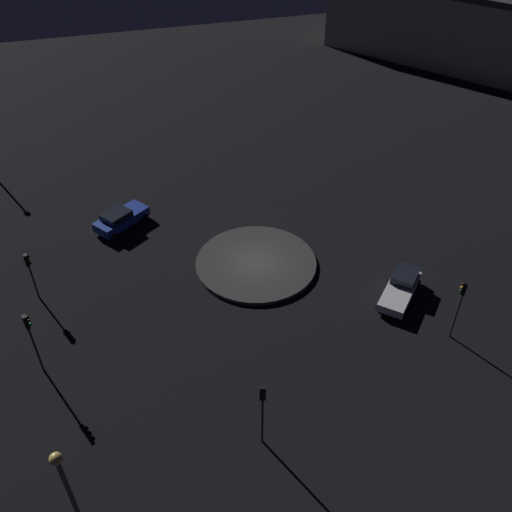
# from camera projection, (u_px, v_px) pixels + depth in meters

# --- Properties ---
(ground_plane) EXTENTS (116.55, 116.55, 0.00)m
(ground_plane) POSITION_uv_depth(u_px,v_px,m) (256.00, 264.00, 40.01)
(ground_plane) COLOR black
(roundabout_island) EXTENTS (8.73, 8.73, 0.30)m
(roundabout_island) POSITION_uv_depth(u_px,v_px,m) (256.00, 263.00, 39.92)
(roundabout_island) COLOR #383838
(roundabout_island) RESTS_ON ground_plane
(car_blue) EXTENTS (4.00, 4.61, 1.51)m
(car_blue) POSITION_uv_depth(u_px,v_px,m) (121.00, 218.00, 43.20)
(car_blue) COLOR #1E38A5
(car_blue) RESTS_ON ground_plane
(car_white) EXTENTS (4.42, 4.44, 1.42)m
(car_white) POSITION_uv_depth(u_px,v_px,m) (401.00, 288.00, 36.97)
(car_white) COLOR white
(car_white) RESTS_ON ground_plane
(traffic_light_south) EXTENTS (0.31, 0.36, 3.73)m
(traffic_light_south) POSITION_uv_depth(u_px,v_px,m) (30.00, 268.00, 35.59)
(traffic_light_south) COLOR #2D2D2D
(traffic_light_south) RESTS_ON ground_plane
(traffic_light_south_near) EXTENTS (0.36, 0.39, 4.44)m
(traffic_light_south_near) POSITION_uv_depth(u_px,v_px,m) (30.00, 333.00, 30.46)
(traffic_light_south_near) COLOR #2D2D2D
(traffic_light_south_near) RESTS_ON ground_plane
(traffic_light_east) EXTENTS (0.39, 0.35, 4.47)m
(traffic_light_east) POSITION_uv_depth(u_px,v_px,m) (262.00, 404.00, 26.78)
(traffic_light_east) COLOR #2D2D2D
(traffic_light_east) RESTS_ON ground_plane
(traffic_light_northeast) EXTENTS (0.39, 0.38, 4.48)m
(traffic_light_northeast) POSITION_uv_depth(u_px,v_px,m) (461.00, 299.00, 32.54)
(traffic_light_northeast) COLOR #2D2D2D
(traffic_light_northeast) RESTS_ON ground_plane
(streetlamp_southeast) EXTENTS (0.46, 0.46, 8.87)m
(streetlamp_southeast) POSITION_uv_depth(u_px,v_px,m) (76.00, 507.00, 20.51)
(streetlamp_southeast) COLOR #4C4C51
(streetlamp_southeast) RESTS_ON ground_plane
(store_building) EXTENTS (37.91, 30.81, 9.29)m
(store_building) POSITION_uv_depth(u_px,v_px,m) (477.00, 26.00, 69.61)
(store_building) COLOR #ADA893
(store_building) RESTS_ON ground_plane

